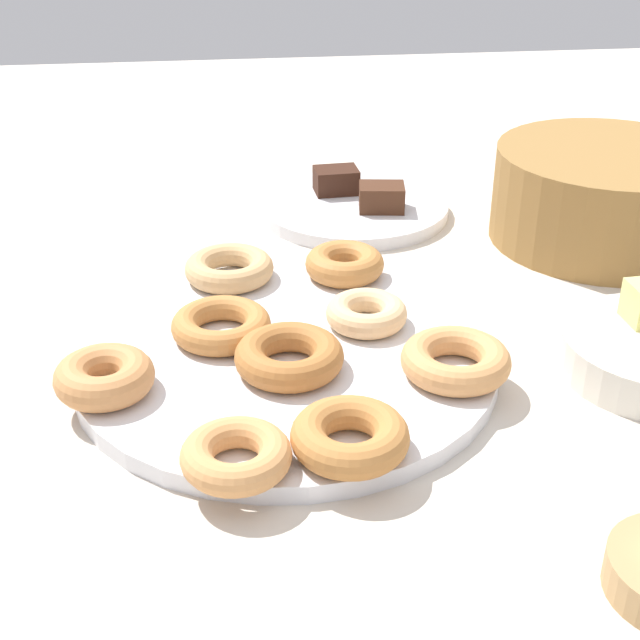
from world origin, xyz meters
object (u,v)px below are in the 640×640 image
Objects in this scene: donut_4 at (345,264)px; brownie_far at (382,197)px; donut_3 at (236,456)px; cake_plate at (354,207)px; donut_1 at (456,360)px; donut_plate at (287,359)px; donut_0 at (350,436)px; donut_2 at (366,313)px; donut_5 at (293,356)px; brownie_near at (336,180)px; basket at (606,196)px; donut_7 at (221,325)px; donut_8 at (104,377)px; donut_6 at (229,268)px.

brownie_far reaches higher than donut_4.
cake_plate is at bearing 162.21° from donut_3.
cake_plate is (-0.40, -0.03, -0.02)m from donut_1.
donut_plate is 0.15m from donut_0.
cake_plate is at bearing 173.46° from donut_2.
donut_5 is at bearing -165.11° from donut_0.
brownie_near reaches higher than donut_4.
donut_1 is 1.74× the size of brownie_far.
donut_3 is (0.16, -0.05, 0.02)m from donut_plate.
donut_2 is at bearing -57.32° from basket.
donut_4 is 0.21m from cake_plate.
donut_plate is at bearing -174.15° from donut_5.
donut_5 is 0.38m from brownie_far.
donut_1 is 1.23× the size of donut_2.
donut_4 is at bearing -11.34° from cake_plate.
basket is (0.11, 0.27, 0.05)m from cake_plate.
donut_0 is 1.10× the size of donut_4.
donut_5 is (-0.12, -0.03, -0.00)m from donut_0.
donut_5 is 1.03× the size of donut_7.
donut_4 is 0.32× the size of basket.
donut_8 reaches higher than donut_4.
donut_plate is at bearing 59.36° from donut_7.
donut_3 and donut_7 have the same top height.
cake_plate is at bearing -135.00° from brownie_far.
basket is (-0.40, 0.44, 0.02)m from donut_3.
donut_6 is at bearing -92.81° from donut_4.
donut_8 is 0.32× the size of basket.
donut_7 is 0.35× the size of basket.
donut_6 is (-0.18, -0.05, -0.00)m from donut_5.
donut_8 is (0.09, -0.23, 0.00)m from donut_2.
donut_8 is (0.05, -0.15, 0.02)m from donut_plate.
donut_8 is at bearing -91.21° from donut_1.
brownie_near reaches higher than donut_8.
donut_4 is 0.35× the size of cake_plate.
brownie_near is at bearing -116.45° from basket.
donut_1 is 0.21m from donut_4.
donut_plate is 4.19× the size of donut_0.
basket is at bearing 124.98° from donut_5.
donut_4 reaches higher than donut_plate.
donut_1 is 1.13× the size of donut_8.
donut_4 is at bearing -73.37° from basket.
cake_plate is (-0.31, 0.04, -0.02)m from donut_2.
donut_4 is 0.90× the size of donut_7.
brownie_far is (-0.47, 0.11, 0.00)m from donut_0.
donut_4 is at bearing -21.82° from brownie_far.
donut_0 is 1.66× the size of brownie_far.
donut_5 is 0.09m from donut_7.
cake_plate is at bearing 146.05° from donut_8.
donut_3 is 0.14m from donut_5.
donut_0 is 0.98× the size of donut_6.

